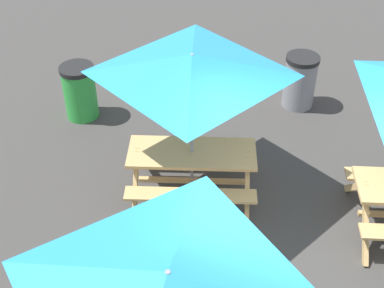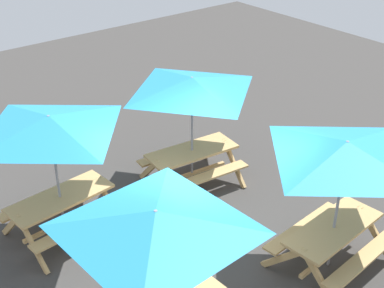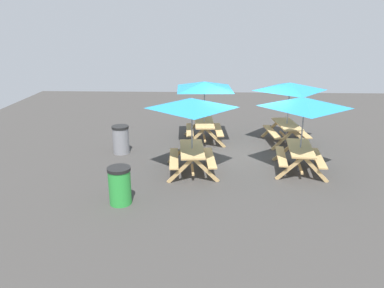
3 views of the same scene
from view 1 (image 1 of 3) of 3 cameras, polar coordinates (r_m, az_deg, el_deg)
picnic_table_1 at (r=6.78m, az=-0.00°, el=7.26°), size 2.16×2.16×2.34m
trash_bin_gray at (r=9.74m, az=11.44°, el=6.61°), size 0.59×0.59×0.98m
trash_bin_green at (r=9.45m, az=-11.87°, el=5.50°), size 0.59×0.59×0.98m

